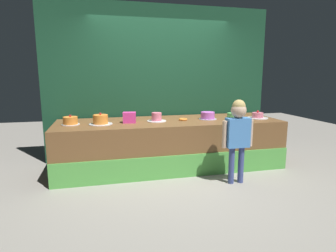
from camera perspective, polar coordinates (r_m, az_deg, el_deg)
name	(u,v)px	position (r m, az deg, el deg)	size (l,w,h in m)	color
ground_plane	(179,178)	(4.28, 2.19, -10.43)	(12.00, 12.00, 0.00)	gray
stage_platform	(170,144)	(4.69, 0.32, -3.61)	(3.63, 1.16, 0.78)	brown
curtain_backdrop	(161,83)	(5.21, -1.50, 8.75)	(4.12, 0.08, 2.75)	#19472D
child_figure	(238,130)	(4.00, 13.98, -0.79)	(0.46, 0.21, 1.19)	#3F4C8C
pink_box	(129,117)	(4.43, -7.83, 1.72)	(0.20, 0.15, 0.17)	#ED3D9E
donut	(183,119)	(4.64, 3.06, 1.35)	(0.14, 0.14, 0.03)	orange
cake_far_left	(70,121)	(4.47, -19.19, 0.98)	(0.27, 0.27, 0.15)	silver
cake_left	(101,120)	(4.38, -13.53, 1.20)	(0.35, 0.35, 0.18)	silver
cake_center_left	(157,118)	(4.54, -2.33, 1.71)	(0.31, 0.31, 0.14)	white
cake_center_right	(208,116)	(4.80, 8.06, 2.07)	(0.30, 0.30, 0.12)	silver
cake_right	(233,116)	(4.93, 13.06, 1.98)	(0.28, 0.28, 0.13)	silver
cake_far_right	(258,116)	(5.10, 17.72, 1.97)	(0.36, 0.36, 0.14)	white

